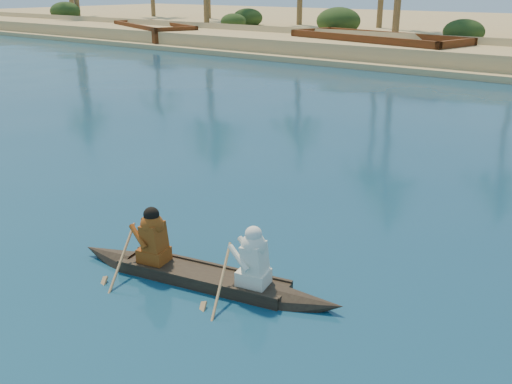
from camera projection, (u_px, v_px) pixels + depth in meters
The scene contains 5 objects.
ground at pixel (78, 161), 16.69m from camera, with size 160.00×160.00×0.00m, color #0B2448.
shrub_cluster at pixel (458, 40), 39.66m from camera, with size 100.00×6.00×2.40m, color #1A3413, non-canonical shape.
canoe at pixel (202, 268), 9.82m from camera, with size 5.12×1.78×1.40m.
barge_left at pixel (154, 34), 51.15m from camera, with size 12.02×8.00×1.91m.
barge_mid at pixel (376, 49), 38.79m from camera, with size 13.02×6.65×2.07m.
Camera 1 is at (13.95, -9.42, 4.86)m, focal length 40.00 mm.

